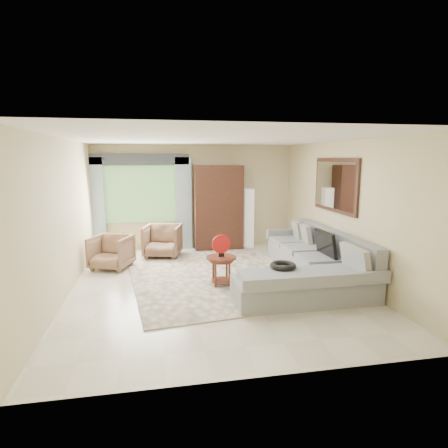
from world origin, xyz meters
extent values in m
plane|color=silver|center=(0.00, 0.00, 0.00)|extent=(6.00, 6.00, 0.00)
cube|color=beige|center=(0.02, 0.46, 0.01)|extent=(3.46, 4.34, 0.02)
cube|color=gray|center=(2.00, 0.50, 0.20)|extent=(0.90, 2.40, 0.40)
cube|color=gray|center=(1.30, -1.10, 0.20)|extent=(2.30, 0.80, 0.40)
cube|color=gray|center=(2.35, 0.10, 0.65)|extent=(0.20, 3.20, 0.50)
cube|color=gray|center=(2.00, 1.78, 0.51)|extent=(0.90, 0.16, 0.22)
cube|color=gray|center=(1.30, -1.55, 0.49)|extent=(2.30, 0.10, 0.18)
cube|color=black|center=(2.05, -0.20, 0.72)|extent=(0.14, 0.74, 0.48)
torus|color=black|center=(1.00, -0.86, 0.55)|extent=(0.43, 0.43, 0.09)
cylinder|color=#491A13|center=(0.12, -0.09, 0.52)|extent=(0.54, 0.54, 0.04)
cylinder|color=#491A13|center=(0.12, -0.09, 0.24)|extent=(0.36, 0.36, 0.48)
cylinder|color=red|center=(0.12, -0.09, 0.77)|extent=(0.34, 0.06, 0.34)
imported|color=#A06F57|center=(-1.93, 1.39, 0.35)|extent=(0.98, 0.99, 0.70)
imported|color=brown|center=(-0.86, 2.17, 0.38)|extent=(0.98, 1.00, 0.75)
imported|color=#999999|center=(-1.97, 2.61, 0.28)|extent=(0.61, 0.56, 0.56)
cube|color=black|center=(0.55, 2.72, 1.05)|extent=(1.20, 0.55, 2.10)
cube|color=silver|center=(1.35, 2.78, 0.75)|extent=(0.24, 0.24, 1.50)
cube|color=#669E59|center=(-1.35, 2.97, 1.40)|extent=(1.80, 0.04, 1.40)
cube|color=#9EB7CC|center=(-2.40, 2.88, 1.15)|extent=(0.40, 0.08, 2.30)
cube|color=#9EB7CC|center=(-0.30, 2.88, 1.15)|extent=(0.40, 0.08, 2.30)
cube|color=#1E232D|center=(-1.35, 2.90, 2.25)|extent=(2.40, 0.12, 0.26)
cube|color=black|center=(2.47, 0.35, 1.75)|extent=(0.04, 1.70, 1.05)
cube|color=white|center=(2.45, 0.35, 1.75)|extent=(0.02, 1.54, 0.90)
camera|label=1|loc=(-1.04, -6.45, 2.26)|focal=30.00mm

